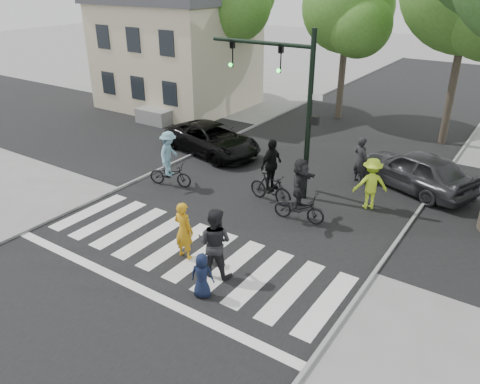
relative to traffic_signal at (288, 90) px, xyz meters
The scene contains 19 objects.
ground 7.33m from the traffic_signal, 93.27° to the right, with size 120.00×120.00×0.00m, color gray.
road_stem 4.09m from the traffic_signal, 106.46° to the right, with size 10.00×70.00×0.01m, color black.
road_cross 4.31m from the traffic_signal, 101.11° to the left, with size 70.00×10.00×0.01m, color black.
curb_left 6.74m from the traffic_signal, 167.50° to the right, with size 0.10×70.00×0.10m, color gray.
curb_right 6.19m from the traffic_signal, 14.31° to the right, with size 0.10×70.00×0.10m, color gray.
crosswalk 6.78m from the traffic_signal, 93.66° to the right, with size 10.00×3.85×0.01m.
traffic_signal is the anchor object (origin of this frame).
bg_tree_2 10.80m from the traffic_signal, 101.45° to the left, with size 5.04×4.80×8.40m.
house 14.17m from the traffic_signal, 146.70° to the left, with size 8.40×8.10×8.82m.
pedestrian_woman 6.30m from the traffic_signal, 92.39° to the right, with size 0.65×0.43×1.78m, color orange.
pedestrian_child 7.56m from the traffic_signal, 78.68° to the right, with size 0.61×0.40×1.25m, color #111932.
pedestrian_adult 6.49m from the traffic_signal, 79.81° to the right, with size 0.98×0.77×2.02m, color black.
cyclist_left 5.32m from the traffic_signal, 154.49° to the right, with size 1.84×1.27×2.20m.
cyclist_mid 3.08m from the traffic_signal, 91.69° to the right, with size 1.86×1.15×2.38m.
cyclist_right 3.67m from the traffic_signal, 48.08° to the right, with size 1.82×1.69×2.22m.
car_suv 6.10m from the traffic_signal, 158.41° to the left, with size 2.26×4.91×1.36m, color black.
car_grey 5.89m from the traffic_signal, 37.90° to the left, with size 1.86×4.61×1.57m, color #333338.
bystander_hivis 4.33m from the traffic_signal, 10.46° to the left, with size 1.20×0.69×1.86m, color #D1FF2D.
bystander_dark 4.38m from the traffic_signal, 51.90° to the left, with size 0.68×0.45×1.87m, color black.
Camera 1 is at (7.98, -8.08, 7.58)m, focal length 35.00 mm.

